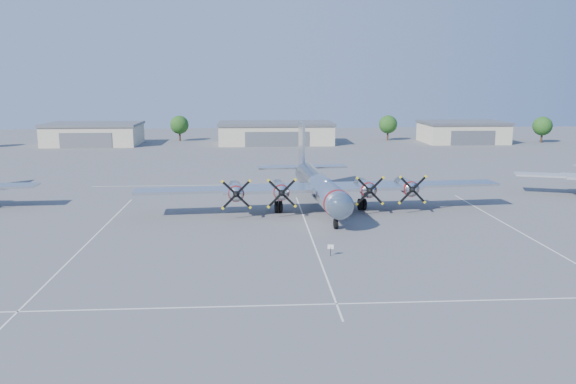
{
  "coord_description": "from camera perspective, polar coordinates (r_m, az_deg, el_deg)",
  "views": [
    {
      "loc": [
        -5.77,
        -59.13,
        15.51
      ],
      "look_at": [
        -1.89,
        2.86,
        3.2
      ],
      "focal_mm": 35.0,
      "sensor_mm": 36.0,
      "label": 1
    }
  ],
  "objects": [
    {
      "name": "info_placard",
      "position": [
        50.88,
        4.35,
        -5.69
      ],
      "size": [
        0.56,
        0.13,
        1.06
      ],
      "rotation": [
        0.0,
        0.0,
        -0.17
      ],
      "color": "black",
      "rests_on": "ground"
    },
    {
      "name": "main_bomber_b29",
      "position": [
        70.04,
        3.04,
        -1.6
      ],
      "size": [
        45.9,
        33.1,
        9.69
      ],
      "primitive_type": null,
      "rotation": [
        0.0,
        0.0,
        0.07
      ],
      "color": "silver",
      "rests_on": "ground"
    },
    {
      "name": "tree_east",
      "position": [
        151.84,
        10.13,
        6.78
      ],
      "size": [
        4.8,
        4.8,
        6.64
      ],
      "color": "#382619",
      "rests_on": "ground"
    },
    {
      "name": "tree_west",
      "position": [
        150.79,
        -10.97,
        6.72
      ],
      "size": [
        4.8,
        4.8,
        6.64
      ],
      "color": "#382619",
      "rests_on": "ground"
    },
    {
      "name": "hangar_center",
      "position": [
        141.79,
        -1.24,
        6.03
      ],
      "size": [
        28.6,
        14.6,
        5.4
      ],
      "color": "#C1B799",
      "rests_on": "ground"
    },
    {
      "name": "hangar_east",
      "position": [
        151.53,
        17.31,
        5.86
      ],
      "size": [
        20.6,
        14.6,
        5.4
      ],
      "color": "#C1B799",
      "rests_on": "ground"
    },
    {
      "name": "ground",
      "position": [
        61.4,
        1.93,
        -3.43
      ],
      "size": [
        260.0,
        260.0,
        0.0
      ],
      "primitive_type": "plane",
      "color": "#505053",
      "rests_on": "ground"
    },
    {
      "name": "parking_lines",
      "position": [
        59.72,
        2.09,
        -3.85
      ],
      "size": [
        60.0,
        50.08,
        0.01
      ],
      "color": "silver",
      "rests_on": "ground"
    },
    {
      "name": "hangar_west",
      "position": [
        147.0,
        -19.14,
        5.6
      ],
      "size": [
        22.6,
        14.6,
        5.4
      ],
      "color": "#C1B799",
      "rests_on": "ground"
    },
    {
      "name": "tree_far_east",
      "position": [
        157.88,
        24.44,
        6.12
      ],
      "size": [
        4.8,
        4.8,
        6.64
      ],
      "color": "#382619",
      "rests_on": "ground"
    }
  ]
}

